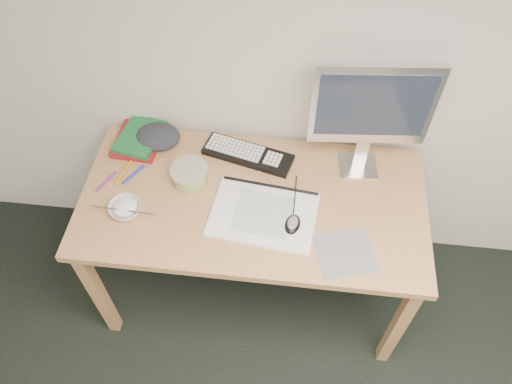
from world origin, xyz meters
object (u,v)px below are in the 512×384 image
at_px(sketchpad, 263,214).
at_px(monitor, 372,108).
at_px(desk, 253,211).
at_px(keyboard, 248,155).
at_px(rice_bowl, 125,209).

bearing_deg(sketchpad, monitor, 45.03).
relative_size(desk, monitor, 2.61).
xyz_separation_m(keyboard, monitor, (0.47, -0.00, 0.32)).
relative_size(desk, keyboard, 3.61).
bearing_deg(rice_bowl, desk, 13.33).
bearing_deg(desk, monitor, 28.07).
relative_size(keyboard, monitor, 0.72).
distance_m(desk, sketchpad, 0.12).
relative_size(sketchpad, keyboard, 1.06).
distance_m(keyboard, monitor, 0.57).
relative_size(desk, sketchpad, 3.42).
bearing_deg(keyboard, rice_bowl, -127.56).
xyz_separation_m(desk, monitor, (0.42, 0.23, 0.42)).
height_order(sketchpad, monitor, monitor).
height_order(desk, keyboard, keyboard).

